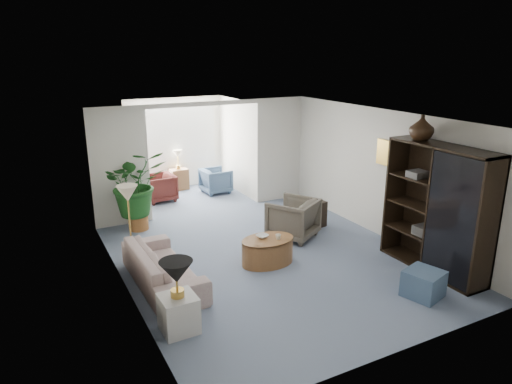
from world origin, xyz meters
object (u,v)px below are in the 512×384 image
framed_picture (389,153)px  table_lamp (176,272)px  sofa (163,266)px  sunroom_table (179,179)px  plant_pot (139,222)px  floor_lamp (127,194)px  coffee_cup (278,237)px  entertainment_cabinet (437,209)px  side_table_dark (314,214)px  cabinet_urn (422,127)px  sunroom_chair_blue (216,181)px  wingback_chair (293,218)px  sunroom_chair_maroon (159,188)px  coffee_table (268,251)px  ottoman (423,284)px  end_table (179,314)px  coffee_bowl (262,236)px

framed_picture → table_lamp: size_ratio=1.14×
sofa → sunroom_table: sofa is taller
table_lamp → plant_pot: size_ratio=1.10×
floor_lamp → coffee_cup: bearing=-29.4°
coffee_cup → sunroom_table: 5.16m
entertainment_cabinet → side_table_dark: bearing=103.8°
cabinet_urn → sunroom_chair_blue: 5.85m
sunroom_table → framed_picture: bearing=-64.1°
wingback_chair → entertainment_cabinet: entertainment_cabinet is taller
floor_lamp → sunroom_chair_maroon: bearing=65.7°
coffee_table → ottoman: size_ratio=1.87×
framed_picture → end_table: framed_picture is taller
ottoman → entertainment_cabinet: bearing=36.1°
coffee_table → sunroom_chair_blue: (0.86, 4.30, 0.09)m
side_table_dark → end_table: bearing=-147.9°
sofa → wingback_chair: bearing=-77.4°
side_table_dark → entertainment_cabinet: bearing=-76.2°
coffee_cup → cabinet_urn: size_ratio=0.23×
floor_lamp → sunroom_table: bearing=60.9°
framed_picture → coffee_table: (-2.58, 0.04, -1.47)m
sofa → framed_picture: bearing=-93.0°
sofa → plant_pot: size_ratio=5.14×
end_table → coffee_bowl: 2.41m
floor_lamp → coffee_table: (2.07, -1.15, -1.02)m
entertainment_cabinet → plant_pot: bearing=133.7°
framed_picture → cabinet_urn: 1.16m
sunroom_table → side_table_dark: bearing=-67.9°
sofa → coffee_cup: size_ratio=21.18×
cabinet_urn → sunroom_chair_blue: bearing=105.8°
coffee_bowl → entertainment_cabinet: 2.93m
framed_picture → cabinet_urn: (-0.23, -0.94, 0.64)m
sofa → wingback_chair: size_ratio=2.38×
coffee_table → entertainment_cabinet: (2.35, -1.48, 0.84)m
coffee_cup → wingback_chair: (0.86, 0.90, -0.10)m
table_lamp → cabinet_urn: (4.38, 0.27, 1.49)m
side_table_dark → ottoman: bearing=-93.5°
coffee_cup → side_table_dark: side_table_dark is taller
wingback_chair → plant_pot: (-2.60, 1.84, -0.23)m
side_table_dark → entertainment_cabinet: entertainment_cabinet is taller
plant_pot → sofa: bearing=-95.5°
side_table_dark → sunroom_chair_blue: bearing=105.0°
end_table → sunroom_table: sunroom_table is taller
ottoman → cabinet_urn: bearing=53.1°
framed_picture → sunroom_chair_maroon: framed_picture is taller
entertainment_cabinet → sunroom_chair_blue: size_ratio=3.03×
entertainment_cabinet → sunroom_chair_blue: 6.02m
floor_lamp → entertainment_cabinet: bearing=-30.8°
coffee_table → sofa: bearing=176.8°
table_lamp → entertainment_cabinet: entertainment_cabinet is taller
end_table → cabinet_urn: 4.86m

